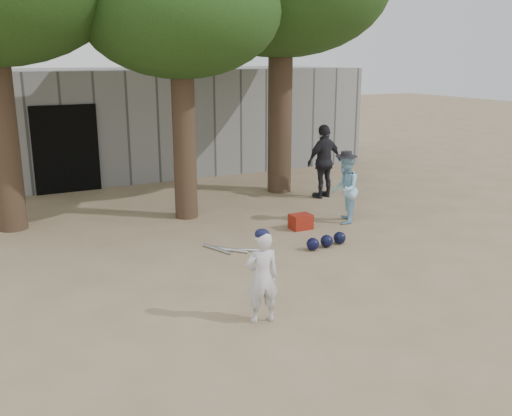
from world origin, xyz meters
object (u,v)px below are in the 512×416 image
boy_player (262,277)px  spectator_blue (345,189)px  spectator_dark (324,161)px  red_bag (301,222)px

boy_player → spectator_blue: size_ratio=0.86×
spectator_dark → red_bag: 2.87m
red_bag → spectator_blue: bearing=-1.5°
boy_player → red_bag: (2.66, 3.27, -0.46)m
spectator_blue → boy_player: bearing=-9.6°
spectator_blue → spectator_dark: spectator_dark is taller
boy_player → red_bag: boy_player is taller
boy_player → red_bag: 4.24m
boy_player → spectator_dark: 6.99m
boy_player → spectator_blue: 4.92m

